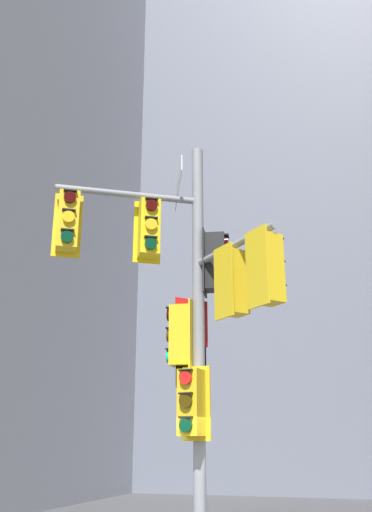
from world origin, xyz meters
TOP-DOWN VIEW (x-y plane):
  - building_mid_block at (-1.29, 25.02)m, footprint 16.61×16.61m
  - signal_pole_assembly at (-0.07, -0.41)m, footprint 3.87×2.25m

SIDE VIEW (x-z plane):
  - signal_pole_assembly at x=-0.07m, z-range 0.70..7.97m
  - building_mid_block at x=-1.29m, z-range 0.00..28.07m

